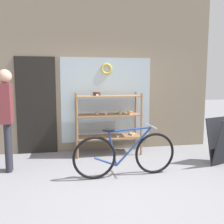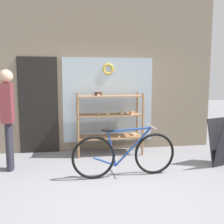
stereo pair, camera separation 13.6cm
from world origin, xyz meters
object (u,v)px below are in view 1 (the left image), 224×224
Objects in this scene: bicycle at (125,154)px; sandwich_board at (223,141)px; display_case at (109,117)px; pedestrian at (6,111)px.

sandwich_board reaches higher than bicycle.
display_case is 2.33m from sandwich_board.
bicycle is 2.00m from sandwich_board.
pedestrian reaches higher than display_case.
display_case is at bearing -71.74° from pedestrian.
pedestrian reaches higher than bicycle.
bicycle is 0.99× the size of pedestrian.
display_case is at bearing 133.04° from sandwich_board.
sandwich_board is (2.03, -1.08, -0.36)m from display_case.
display_case is at bearing 88.73° from bicycle.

